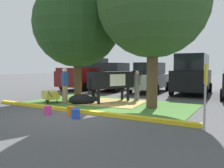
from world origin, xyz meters
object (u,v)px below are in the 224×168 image
Objects in this scene: person_handler at (137,85)px; sedan_red at (114,77)px; shade_tree_left at (77,24)px; bucket_pink at (48,110)px; suv_black at (192,74)px; bucket_blue at (76,113)px; shade_tree_right at (153,2)px; parking_sign at (206,84)px; bucket_orange at (71,111)px; pickup_truck_maroon at (88,75)px; sedan_silver at (150,78)px; wheelbarrow at (50,95)px; person_visitor_near at (65,84)px; calf_lying at (81,100)px; cow_holstein at (113,80)px.

sedan_red is at bearing 131.72° from person_handler.
shade_tree_left is 5.49m from bucket_pink.
suv_black is at bearing 49.60° from shade_tree_left.
shade_tree_left is at bearing 127.50° from bucket_blue.
shade_tree_right is at bearing -94.13° from suv_black.
sedan_red is at bearing 132.38° from parking_sign.
bucket_pink is at bearing -157.72° from bucket_orange.
shade_tree_left reaches higher than pickup_truck_maroon.
bucket_pink is 1.27m from bucket_blue.
suv_black is (2.46, 8.92, 1.10)m from bucket_orange.
pickup_truck_maroon is at bearing -178.01° from sedan_silver.
person_handler is 4.71× the size of bucket_blue.
bucket_orange is at bearing -31.81° from wheelbarrow.
shade_tree_right is 5.39m from person_visitor_near.
parking_sign reaches higher than wheelbarrow.
shade_tree_right is (4.33, -0.47, 0.42)m from shade_tree_left.
bucket_blue is (3.13, -1.95, -0.22)m from wheelbarrow.
shade_tree_right reaches higher than bucket_orange.
shade_tree_left is 5.56m from bucket_orange.
person_handler is (-1.37, 1.52, -3.60)m from shade_tree_right.
suv_black is (5.50, 0.42, 0.29)m from sedan_red.
bucket_orange is 1.02× the size of bucket_blue.
suv_black reaches higher than sedan_silver.
parking_sign reaches higher than bucket_orange.
bucket_blue is at bearing -172.49° from parking_sign.
pickup_truck_maroon reaches higher than calf_lying.
person_handler is 4.71m from bucket_blue.
shade_tree_left is 3.99m from wheelbarrow.
calf_lying is 7.86m from pickup_truck_maroon.
cow_holstein is 3.89m from bucket_pink.
cow_holstein is 9.02× the size of bucket_pink.
cow_holstein is 8.94× the size of bucket_orange.
bucket_blue is at bearing -32.66° from bucket_orange.
shade_tree_right reaches higher than shade_tree_left.
shade_tree_left is at bearing 103.14° from person_visitor_near.
cow_holstein is 2.45× the size of calf_lying.
pickup_truck_maroon reaches higher than sedan_silver.
calf_lying is (-3.11, -0.81, -4.18)m from shade_tree_right.
calf_lying is 2.80m from bucket_blue.
pickup_truck_maroon reaches higher than bucket_pink.
parking_sign is at bearing -11.17° from wheelbarrow.
cow_holstein is 0.66× the size of sedan_silver.
shade_tree_right is at bearing 54.68° from bucket_orange.
shade_tree_right is at bearing -48.17° from sedan_red.
sedan_red reaches higher than bucket_pink.
parking_sign is at bearing -60.34° from sedan_silver.
sedan_red is at bearing 104.20° from bucket_pink.
sedan_red reaches higher than wheelbarrow.
person_handler is 4.43m from sedan_silver.
sedan_silver is (-0.31, 8.70, 0.81)m from bucket_orange.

